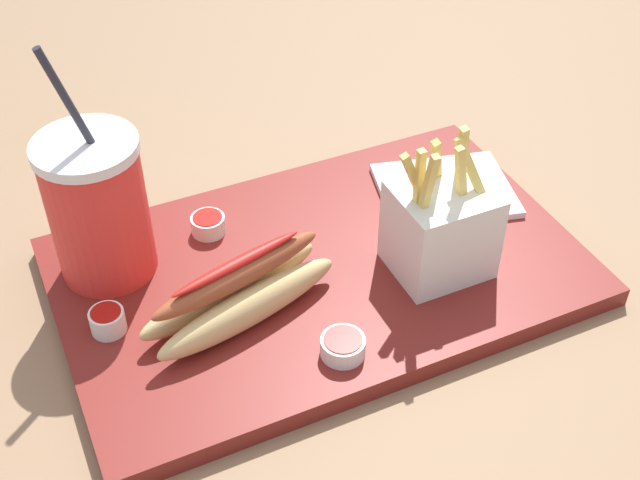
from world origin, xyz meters
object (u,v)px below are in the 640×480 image
object	(u,v)px
fries_basket	(440,228)
napkin_stack	(445,190)
hot_dog_1	(240,293)
ketchup_cup_3	(343,345)
ketchup_cup_1	(108,321)
ketchup_cup_2	(208,224)
soda_cup	(98,208)

from	to	relation	value
fries_basket	napkin_stack	bearing A→B (deg)	-125.48
hot_dog_1	ketchup_cup_3	bearing A→B (deg)	126.79
ketchup_cup_1	ketchup_cup_2	bearing A→B (deg)	-143.51
fries_basket	napkin_stack	xyz separation A→B (m)	(-0.07, -0.09, -0.04)
ketchup_cup_1	ketchup_cup_3	size ratio (longest dim) A/B	0.80
fries_basket	napkin_stack	size ratio (longest dim) A/B	1.08
soda_cup	napkin_stack	world-z (taller)	soda_cup
soda_cup	ketchup_cup_2	xyz separation A→B (m)	(-0.10, -0.01, -0.06)
napkin_stack	ketchup_cup_1	bearing A→B (deg)	7.14
ketchup_cup_3	ketchup_cup_2	bearing A→B (deg)	-75.81
ketchup_cup_2	ketchup_cup_3	bearing A→B (deg)	104.19
ketchup_cup_1	fries_basket	bearing A→B (deg)	171.12
hot_dog_1	ketchup_cup_3	world-z (taller)	hot_dog_1
ketchup_cup_1	hot_dog_1	bearing A→B (deg)	166.19
fries_basket	hot_dog_1	distance (m)	0.19
ketchup_cup_2	napkin_stack	world-z (taller)	ketchup_cup_2
hot_dog_1	ketchup_cup_2	distance (m)	0.12
hot_dog_1	napkin_stack	xyz separation A→B (m)	(-0.26, -0.07, -0.02)
ketchup_cup_1	ketchup_cup_3	distance (m)	0.21
fries_basket	soda_cup	bearing A→B (deg)	-24.55
hot_dog_1	ketchup_cup_1	distance (m)	0.12
soda_cup	napkin_stack	distance (m)	0.36
ketchup_cup_1	ketchup_cup_3	bearing A→B (deg)	147.76
soda_cup	fries_basket	world-z (taller)	soda_cup
hot_dog_1	ketchup_cup_3	size ratio (longest dim) A/B	5.03
hot_dog_1	napkin_stack	bearing A→B (deg)	-163.97
ketchup_cup_2	ketchup_cup_3	distance (m)	0.21
ketchup_cup_3	ketchup_cup_1	bearing A→B (deg)	-32.24
soda_cup	napkin_stack	bearing A→B (deg)	174.26
soda_cup	ketchup_cup_1	size ratio (longest dim) A/B	7.56
ketchup_cup_2	ketchup_cup_3	xyz separation A→B (m)	(-0.05, 0.20, -0.00)
fries_basket	hot_dog_1	xyz separation A→B (m)	(0.19, -0.02, -0.02)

